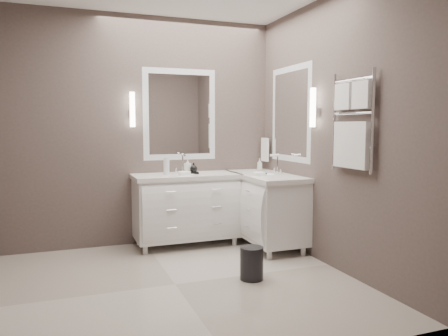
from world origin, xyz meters
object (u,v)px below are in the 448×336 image
object	(u,v)px
vanity_back	(186,205)
towel_ladder	(352,128)
vanity_right	(265,205)
waste_bin	(252,263)

from	to	relation	value
vanity_back	towel_ladder	distance (m)	2.16
vanity_right	towel_ladder	world-z (taller)	towel_ladder
vanity_right	towel_ladder	size ratio (longest dim) A/B	1.38
vanity_right	waste_bin	distance (m)	1.24
vanity_right	waste_bin	size ratio (longest dim) A/B	4.10
towel_ladder	waste_bin	xyz separation A→B (m)	(-0.85, 0.28, -1.24)
vanity_back	vanity_right	bearing A→B (deg)	-20.38
vanity_back	towel_ladder	xyz separation A→B (m)	(1.10, -1.63, 0.91)
vanity_right	towel_ladder	distance (m)	1.60
vanity_back	vanity_right	size ratio (longest dim) A/B	1.00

